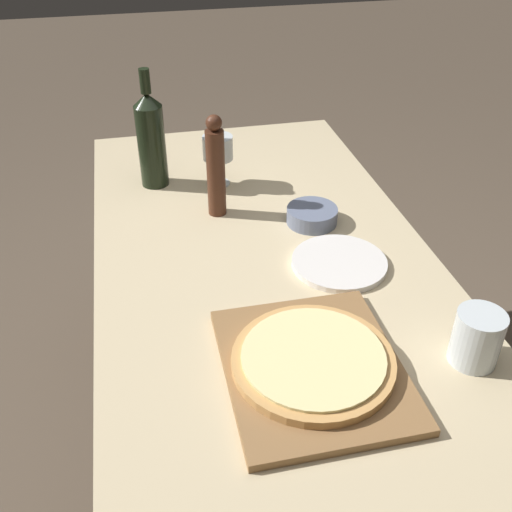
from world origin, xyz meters
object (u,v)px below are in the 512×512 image
(pizza, at_px, (312,360))
(small_bowl, at_px, (312,215))
(pepper_mill, at_px, (216,168))
(wine_glass, at_px, (218,149))
(wine_bottle, at_px, (151,139))

(pizza, xyz_separation_m, small_bowl, (0.15, 0.50, -0.01))
(pepper_mill, xyz_separation_m, wine_glass, (0.03, 0.16, -0.02))
(pepper_mill, height_order, wine_glass, pepper_mill)
(pizza, height_order, small_bowl, same)
(pizza, xyz_separation_m, pepper_mill, (-0.07, 0.60, 0.10))
(wine_bottle, xyz_separation_m, wine_glass, (0.18, -0.04, -0.03))
(wine_bottle, xyz_separation_m, pepper_mill, (0.15, -0.20, -0.01))
(pizza, relative_size, wine_bottle, 0.91)
(pizza, distance_m, wine_glass, 0.76)
(wine_bottle, xyz_separation_m, small_bowl, (0.37, -0.30, -0.12))
(wine_glass, bearing_deg, wine_bottle, 166.71)
(small_bowl, bearing_deg, pepper_mill, 156.27)
(wine_glass, bearing_deg, pepper_mill, -101.01)
(wine_bottle, bearing_deg, pepper_mill, -53.82)
(wine_bottle, relative_size, small_bowl, 2.54)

